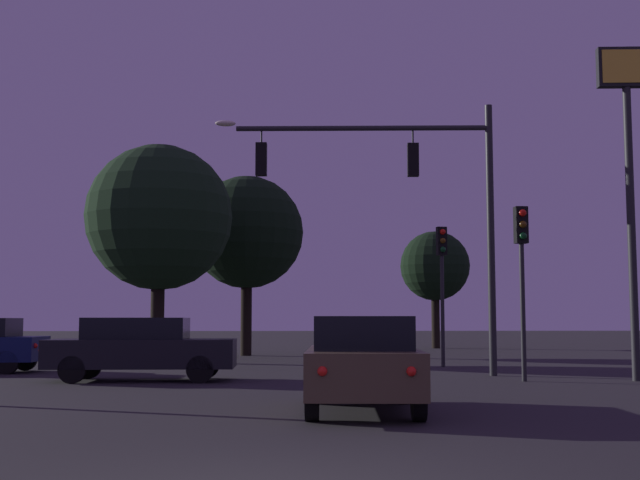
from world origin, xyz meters
name	(u,v)px	position (x,y,z in m)	size (l,w,h in m)	color
ground_plane	(275,359)	(0.00, 24.50, 0.00)	(168.00, 168.00, 0.00)	#262326
traffic_signal_mast_arm	(410,188)	(3.59, 15.03, 5.00)	(7.51, 0.78, 7.27)	#232326
traffic_light_corner_left	(522,257)	(5.94, 12.81, 2.99)	(0.31, 0.36, 4.22)	#232326
traffic_light_corner_right	(442,267)	(5.27, 19.11, 3.12)	(0.32, 0.36, 4.41)	#232326
car_nearside_lane	(363,362)	(1.35, 6.35, 0.79)	(2.05, 4.17, 1.52)	#473828
car_crossing_right	(141,348)	(-3.27, 13.50, 0.80)	(4.55, 1.88, 1.52)	black
store_sign_illuminated	(628,139)	(8.67, 12.79, 5.93)	(1.42, 0.38, 8.24)	#232326
tree_behind_sign	(159,218)	(-4.12, 22.60, 5.07)	(5.17, 5.17, 7.67)	black
tree_left_far	(247,233)	(-1.18, 27.95, 5.11)	(4.73, 4.73, 7.50)	black
tree_center_horizon	(435,266)	(8.43, 36.50, 4.28)	(3.65, 3.65, 6.13)	black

